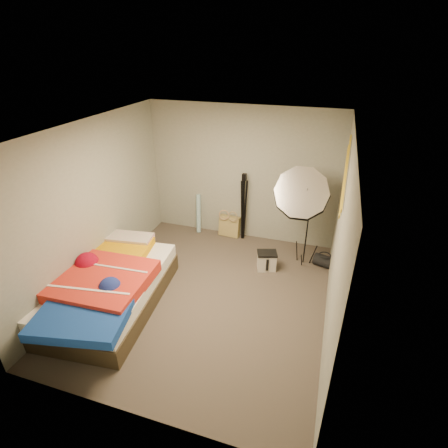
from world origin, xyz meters
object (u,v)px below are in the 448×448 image
at_px(wrapping_roll, 199,213).
at_px(photo_umbrella, 302,194).
at_px(tote_bag, 229,226).
at_px(duffel_bag, 324,261).
at_px(bed, 103,286).
at_px(camera_tripod, 244,203).
at_px(camera_case, 267,261).

bearing_deg(wrapping_roll, photo_umbrella, -17.72).
bearing_deg(tote_bag, duffel_bag, -11.49).
relative_size(bed, camera_tripod, 1.84).
relative_size(photo_umbrella, camera_tripod, 1.38).
distance_m(tote_bag, bed, 2.74).
bearing_deg(camera_case, wrapping_roll, 132.32).
bearing_deg(photo_umbrella, wrapping_roll, 162.28).
distance_m(tote_bag, photo_umbrella, 1.87).
height_order(wrapping_roll, bed, wrapping_roll).
bearing_deg(duffel_bag, tote_bag, -179.69).
relative_size(duffel_bag, camera_tripod, 0.25).
xyz_separation_m(tote_bag, camera_tripod, (0.28, -0.03, 0.56)).
bearing_deg(bed, camera_tripod, 60.05).
height_order(bed, photo_umbrella, photo_umbrella).
distance_m(wrapping_roll, photo_umbrella, 2.30).
height_order(duffel_bag, photo_umbrella, photo_umbrella).
bearing_deg(tote_bag, bed, -109.66).
distance_m(bed, camera_tripod, 2.87).
height_order(camera_case, photo_umbrella, photo_umbrella).
relative_size(camera_case, duffel_bag, 0.89).
distance_m(photo_umbrella, camera_tripod, 1.36).
height_order(tote_bag, photo_umbrella, photo_umbrella).
relative_size(tote_bag, duffel_bag, 1.21).
distance_m(bed, photo_umbrella, 3.27).
bearing_deg(duffel_bag, camera_case, -141.07).
bearing_deg(camera_case, camera_tripod, 108.85).
xyz_separation_m(tote_bag, duffel_bag, (1.85, -0.54, -0.10)).
height_order(wrapping_roll, camera_case, wrapping_roll).
bearing_deg(wrapping_roll, duffel_bag, -12.28).
distance_m(camera_case, photo_umbrella, 1.27).
bearing_deg(tote_bag, camera_case, -39.77).
relative_size(bed, photo_umbrella, 1.33).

